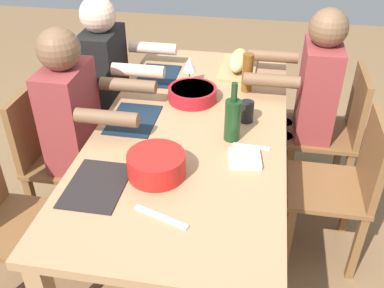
# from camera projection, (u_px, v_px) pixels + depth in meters

# --- Properties ---
(ground_plane) EXTENTS (8.00, 8.00, 0.00)m
(ground_plane) POSITION_uv_depth(u_px,v_px,m) (192.00, 232.00, 2.58)
(ground_plane) COLOR brown
(dining_table) EXTENTS (1.92, 0.92, 0.74)m
(dining_table) POSITION_uv_depth(u_px,v_px,m) (192.00, 139.00, 2.21)
(dining_table) COLOR #A87F56
(dining_table) RESTS_ON ground_plane
(chair_far_center) EXTENTS (0.40, 0.40, 0.85)m
(chair_far_center) POSITION_uv_depth(u_px,v_px,m) (345.00, 183.00, 2.20)
(chair_far_center) COLOR brown
(chair_far_center) RESTS_ON ground_plane
(chair_near_center) EXTENTS (0.40, 0.40, 0.85)m
(chair_near_center) POSITION_uv_depth(u_px,v_px,m) (53.00, 152.00, 2.43)
(chair_near_center) COLOR brown
(chair_near_center) RESTS_ON ground_plane
(diner_near_center) EXTENTS (0.41, 0.53, 1.20)m
(diner_near_center) POSITION_uv_depth(u_px,v_px,m) (79.00, 122.00, 2.28)
(diner_near_center) COLOR #2D2D38
(diner_near_center) RESTS_ON ground_plane
(chair_near_right) EXTENTS (0.40, 0.40, 0.85)m
(chair_near_right) POSITION_uv_depth(u_px,v_px,m) (3.00, 218.00, 1.99)
(chair_near_right) COLOR brown
(chair_near_right) RESTS_ON ground_plane
(chair_near_left) EXTENTS (0.40, 0.40, 0.85)m
(chair_near_left) POSITION_uv_depth(u_px,v_px,m) (88.00, 107.00, 2.86)
(chair_near_left) COLOR brown
(chair_near_left) RESTS_ON ground_plane
(diner_near_left) EXTENTS (0.41, 0.53, 1.20)m
(diner_near_left) POSITION_uv_depth(u_px,v_px,m) (112.00, 79.00, 2.71)
(diner_near_left) COLOR #2D2D38
(diner_near_left) RESTS_ON ground_plane
(chair_far_left) EXTENTS (0.40, 0.40, 0.85)m
(chair_far_left) POSITION_uv_depth(u_px,v_px,m) (335.00, 128.00, 2.63)
(chair_far_left) COLOR brown
(chair_far_left) RESTS_ON ground_plane
(diner_far_left) EXTENTS (0.41, 0.53, 1.20)m
(diner_far_left) POSITION_uv_depth(u_px,v_px,m) (309.00, 94.00, 2.54)
(diner_far_left) COLOR #2D2D38
(diner_far_left) RESTS_ON ground_plane
(serving_bowl_salad) EXTENTS (0.24, 0.24, 0.10)m
(serving_bowl_salad) POSITION_uv_depth(u_px,v_px,m) (156.00, 163.00, 1.81)
(serving_bowl_salad) COLOR red
(serving_bowl_salad) RESTS_ON dining_table
(serving_bowl_greens) EXTENTS (0.26, 0.26, 0.07)m
(serving_bowl_greens) POSITION_uv_depth(u_px,v_px,m) (192.00, 93.00, 2.37)
(serving_bowl_greens) COLOR #B21923
(serving_bowl_greens) RESTS_ON dining_table
(cutting_board) EXTENTS (0.41, 0.23, 0.02)m
(cutting_board) POSITION_uv_depth(u_px,v_px,m) (238.00, 68.00, 2.71)
(cutting_board) COLOR tan
(cutting_board) RESTS_ON dining_table
(bread_loaf) EXTENTS (0.32, 0.12, 0.09)m
(bread_loaf) POSITION_uv_depth(u_px,v_px,m) (238.00, 60.00, 2.68)
(bread_loaf) COLOR tan
(bread_loaf) RESTS_ON cutting_board
(wine_bottle) EXTENTS (0.08, 0.08, 0.29)m
(wine_bottle) POSITION_uv_depth(u_px,v_px,m) (233.00, 119.00, 2.01)
(wine_bottle) COLOR #193819
(wine_bottle) RESTS_ON dining_table
(beer_bottle) EXTENTS (0.06, 0.06, 0.22)m
(beer_bottle) POSITION_uv_depth(u_px,v_px,m) (247.00, 73.00, 2.42)
(beer_bottle) COLOR brown
(beer_bottle) RESTS_ON dining_table
(wine_glass) EXTENTS (0.08, 0.08, 0.17)m
(wine_glass) POSITION_uv_depth(u_px,v_px,m) (189.00, 65.00, 2.49)
(wine_glass) COLOR silver
(wine_glass) RESTS_ON dining_table
(cup_far_center) EXTENTS (0.07, 0.07, 0.11)m
(cup_far_center) POSITION_uv_depth(u_px,v_px,m) (246.00, 112.00, 2.18)
(cup_far_center) COLOR black
(cup_far_center) RESTS_ON dining_table
(fork_far_center) EXTENTS (0.03, 0.17, 0.01)m
(fork_far_center) POSITION_uv_depth(u_px,v_px,m) (251.00, 146.00, 2.01)
(fork_far_center) COLOR silver
(fork_far_center) RESTS_ON dining_table
(placemat_near_center) EXTENTS (0.32, 0.23, 0.01)m
(placemat_near_center) POSITION_uv_depth(u_px,v_px,m) (133.00, 120.00, 2.21)
(placemat_near_center) COLOR #142333
(placemat_near_center) RESTS_ON dining_table
(placemat_near_right) EXTENTS (0.32, 0.23, 0.01)m
(placemat_near_right) POSITION_uv_depth(u_px,v_px,m) (97.00, 185.00, 1.78)
(placemat_near_right) COLOR black
(placemat_near_right) RESTS_ON dining_table
(placemat_near_left) EXTENTS (0.32, 0.23, 0.01)m
(placemat_near_left) POSITION_uv_depth(u_px,v_px,m) (158.00, 75.00, 2.64)
(placemat_near_left) COLOR #142333
(placemat_near_left) RESTS_ON dining_table
(carving_knife) EXTENTS (0.10, 0.22, 0.01)m
(carving_knife) POSITION_uv_depth(u_px,v_px,m) (161.00, 217.00, 1.62)
(carving_knife) COLOR silver
(carving_knife) RESTS_ON dining_table
(napkin_stack) EXTENTS (0.16, 0.16, 0.02)m
(napkin_stack) POSITION_uv_depth(u_px,v_px,m) (245.00, 158.00, 1.92)
(napkin_stack) COLOR white
(napkin_stack) RESTS_ON dining_table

